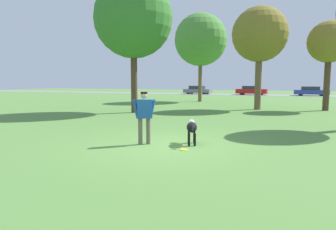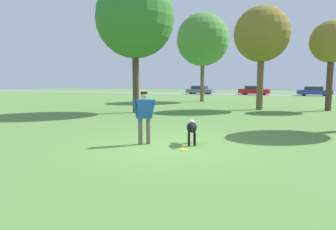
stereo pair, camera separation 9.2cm
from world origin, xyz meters
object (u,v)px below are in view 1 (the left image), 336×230
object	(u,v)px
tree_far_right	(329,43)
parked_car_red	(251,90)
person	(144,113)
parked_car_blue	(311,91)
tree_far_left	(201,40)
tree_mid_center	(260,35)
dog	(192,128)
parked_car_grey	(198,90)
tree_near_left	(133,19)
frisbee	(184,150)

from	to	relation	value
tree_far_right	parked_car_red	size ratio (longest dim) A/B	1.33
person	parked_car_blue	bearing A→B (deg)	42.21
tree_far_left	parked_car_blue	size ratio (longest dim) A/B	1.90
tree_mid_center	parked_car_blue	bearing A→B (deg)	78.97
dog	parked_car_grey	bearing A→B (deg)	-2.94
tree_mid_center	parked_car_blue	xyz separation A→B (m)	(4.58, 23.50, -4.39)
parked_car_red	tree_far_right	bearing A→B (deg)	-69.48
dog	tree_far_left	distance (m)	20.56
person	parked_car_red	xyz separation A→B (m)	(-1.22, 36.67, -0.31)
tree_far_right	tree_mid_center	world-z (taller)	tree_mid_center
parked_car_grey	parked_car_red	world-z (taller)	parked_car_red
dog	tree_near_left	world-z (taller)	tree_near_left
person	tree_far_right	size ratio (longest dim) A/B	0.27
tree_near_left	person	bearing A→B (deg)	-59.49
person	parked_car_red	world-z (taller)	person
tree_near_left	tree_mid_center	world-z (taller)	tree_near_left
frisbee	tree_near_left	size ratio (longest dim) A/B	0.03
tree_far_left	parked_car_blue	bearing A→B (deg)	58.22
tree_far_left	dog	bearing A→B (deg)	-74.43
tree_far_left	parked_car_red	size ratio (longest dim) A/B	1.89
tree_near_left	parked_car_blue	world-z (taller)	tree_near_left
tree_far_left	parked_car_red	xyz separation A→B (m)	(2.77, 16.99, -5.17)
tree_far_right	parked_car_blue	size ratio (longest dim) A/B	1.33
person	tree_mid_center	bearing A→B (deg)	43.82
tree_far_right	tree_far_left	bearing A→B (deg)	151.65
person	tree_far_left	world-z (taller)	tree_far_left
dog	parked_car_blue	world-z (taller)	parked_car_blue
dog	tree_mid_center	distance (m)	13.47
dog	person	bearing A→B (deg)	92.82
dog	parked_car_blue	distance (m)	36.55
person	tree_mid_center	distance (m)	13.97
frisbee	tree_far_left	distance (m)	21.49
person	frisbee	distance (m)	1.70
parked_car_grey	frisbee	bearing A→B (deg)	-71.27
parked_car_grey	person	bearing A→B (deg)	-73.16
person	parked_car_blue	size ratio (longest dim) A/B	0.37
parked_car_grey	tree_near_left	bearing A→B (deg)	-78.48
tree_near_left	tree_mid_center	distance (m)	8.49
tree_far_left	parked_car_red	distance (m)	17.98
frisbee	parked_car_red	distance (m)	37.06
tree_far_right	frisbee	bearing A→B (deg)	-108.55
tree_far_right	person	bearing A→B (deg)	-113.76
parked_car_blue	parked_car_grey	bearing A→B (deg)	179.07
tree_mid_center	parked_car_red	xyz separation A→B (m)	(-3.21, 23.45, -4.38)
tree_far_right	parked_car_blue	world-z (taller)	tree_far_right
tree_mid_center	parked_car_blue	distance (m)	24.35
dog	parked_car_red	size ratio (longest dim) A/B	0.24
dog	tree_mid_center	bearing A→B (deg)	-22.30
frisbee	tree_mid_center	distance (m)	14.43
frisbee	tree_mid_center	xyz separation A→B (m)	(0.60, 13.52, 5.01)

